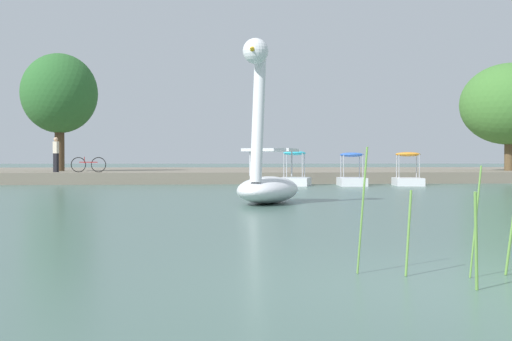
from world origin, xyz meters
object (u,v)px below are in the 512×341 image
pedal_boat_blue (352,175)px  pedal_boat_cyan (294,176)px  tree_broadleaf_right (59,94)px  person_on_path (56,154)px  bicycle_parked (88,165)px  tree_sapling_by_fence (509,104)px  swan_boat (267,174)px  pedal_boat_orange (408,176)px

pedal_boat_blue → pedal_boat_cyan: (-2.55, 0.44, -0.05)m
pedal_boat_cyan → tree_broadleaf_right: (-11.98, 7.86, 4.41)m
pedal_boat_blue → pedal_boat_cyan: pedal_boat_cyan is taller
pedal_boat_blue → person_on_path: size_ratio=1.34×
tree_broadleaf_right → bicycle_parked: (2.24, -4.39, -3.89)m
tree_broadleaf_right → person_on_path: (0.58, -3.89, -3.36)m
tree_broadleaf_right → bicycle_parked: size_ratio=3.74×
tree_sapling_by_fence → bicycle_parked: 23.80m
swan_boat → bicycle_parked: 17.68m
pedal_boat_cyan → person_on_path: bearing=160.8°
tree_sapling_by_fence → person_on_path: tree_sapling_by_fence is taller
swan_boat → tree_broadleaf_right: size_ratio=0.64×
swan_boat → bicycle_parked: size_ratio=2.40×
swan_boat → pedal_boat_orange: bearing=57.6°
tree_broadleaf_right → pedal_boat_blue: bearing=-29.8°
bicycle_parked → pedal_boat_cyan: bearing=-19.6°
pedal_boat_blue → tree_sapling_by_fence: size_ratio=0.31×
pedal_boat_blue → tree_sapling_by_fence: 13.86m
person_on_path → pedal_boat_blue: bearing=-17.5°
pedal_boat_cyan → person_on_path: 12.11m
pedal_boat_orange → bicycle_parked: (-14.87, 3.96, 0.51)m
pedal_boat_orange → tree_sapling_by_fence: bearing=41.8°
pedal_boat_orange → pedal_boat_blue: pedal_boat_orange is taller
tree_broadleaf_right → tree_sapling_by_fence: bearing=-1.9°
pedal_boat_blue → swan_boat: bearing=-112.9°
pedal_boat_blue → bicycle_parked: (-12.29, 3.91, 0.46)m
swan_boat → tree_sapling_by_fence: size_ratio=0.55×
tree_broadleaf_right → bicycle_parked: tree_broadleaf_right is taller
tree_broadleaf_right → pedal_boat_orange: bearing=-26.0°
swan_boat → tree_broadleaf_right: bearing=114.4°
swan_boat → tree_sapling_by_fence: (16.17, 19.75, 3.60)m
pedal_boat_orange → pedal_boat_blue: (-2.58, 0.05, 0.05)m
swan_boat → tree_broadleaf_right: (-9.35, 20.58, 4.05)m
pedal_boat_orange → person_on_path: bearing=164.9°
pedal_boat_orange → person_on_path: person_on_path is taller
pedal_boat_cyan → tree_sapling_by_fence: tree_sapling_by_fence is taller
tree_sapling_by_fence → pedal_boat_cyan: bearing=-152.6°
bicycle_parked → tree_sapling_by_fence: bearing=8.7°
tree_sapling_by_fence → bicycle_parked: tree_sapling_by_fence is taller
pedal_boat_cyan → pedal_boat_orange: bearing=-5.4°
swan_boat → pedal_boat_cyan: bearing=78.3°
swan_boat → tree_sapling_by_fence: bearing=50.7°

